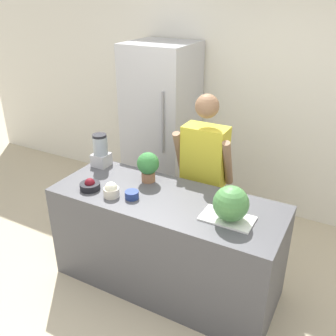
{
  "coord_description": "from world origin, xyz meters",
  "views": [
    {
      "loc": [
        1.26,
        -1.92,
        2.41
      ],
      "look_at": [
        0.0,
        0.41,
        1.13
      ],
      "focal_mm": 40.0,
      "sensor_mm": 36.0,
      "label": 1
    }
  ],
  "objects_px": {
    "potted_plant": "(148,165)",
    "watermelon": "(231,204)",
    "person": "(204,177)",
    "blender": "(101,151)",
    "bowl_cream": "(111,190)",
    "refrigerator": "(162,127)",
    "bowl_cherries": "(90,185)",
    "bowl_small_blue": "(132,195)"
  },
  "relations": [
    {
      "from": "blender",
      "to": "refrigerator",
      "type": "bearing_deg",
      "value": 86.85
    },
    {
      "from": "watermelon",
      "to": "bowl_cream",
      "type": "height_order",
      "value": "watermelon"
    },
    {
      "from": "bowl_small_blue",
      "to": "refrigerator",
      "type": "bearing_deg",
      "value": 110.37
    },
    {
      "from": "refrigerator",
      "to": "bowl_cream",
      "type": "height_order",
      "value": "refrigerator"
    },
    {
      "from": "person",
      "to": "bowl_cream",
      "type": "xyz_separation_m",
      "value": [
        -0.48,
        -0.77,
        0.11
      ]
    },
    {
      "from": "refrigerator",
      "to": "bowl_cherries",
      "type": "xyz_separation_m",
      "value": [
        0.14,
        -1.48,
        -0.03
      ]
    },
    {
      "from": "potted_plant",
      "to": "watermelon",
      "type": "bearing_deg",
      "value": -16.72
    },
    {
      "from": "person",
      "to": "blender",
      "type": "distance_m",
      "value": 1.0
    },
    {
      "from": "bowl_cherries",
      "to": "potted_plant",
      "type": "distance_m",
      "value": 0.52
    },
    {
      "from": "bowl_cherries",
      "to": "blender",
      "type": "bearing_deg",
      "value": 115.58
    },
    {
      "from": "person",
      "to": "bowl_cherries",
      "type": "height_order",
      "value": "person"
    },
    {
      "from": "person",
      "to": "blender",
      "type": "height_order",
      "value": "person"
    },
    {
      "from": "person",
      "to": "watermelon",
      "type": "relative_size",
      "value": 6.15
    },
    {
      "from": "bowl_cherries",
      "to": "bowl_cream",
      "type": "relative_size",
      "value": 1.33
    },
    {
      "from": "watermelon",
      "to": "bowl_cherries",
      "type": "xyz_separation_m",
      "value": [
        -1.2,
        -0.11,
        -0.11
      ]
    },
    {
      "from": "person",
      "to": "bowl_small_blue",
      "type": "xyz_separation_m",
      "value": [
        -0.32,
        -0.72,
        0.09
      ]
    },
    {
      "from": "refrigerator",
      "to": "bowl_cherries",
      "type": "bearing_deg",
      "value": -84.52
    },
    {
      "from": "blender",
      "to": "bowl_cream",
      "type": "bearing_deg",
      "value": -45.08
    },
    {
      "from": "refrigerator",
      "to": "watermelon",
      "type": "bearing_deg",
      "value": -45.75
    },
    {
      "from": "refrigerator",
      "to": "person",
      "type": "distance_m",
      "value": 1.12
    },
    {
      "from": "blender",
      "to": "potted_plant",
      "type": "relative_size",
      "value": 1.18
    },
    {
      "from": "person",
      "to": "blender",
      "type": "relative_size",
      "value": 5.12
    },
    {
      "from": "refrigerator",
      "to": "blender",
      "type": "distance_m",
      "value": 1.07
    },
    {
      "from": "person",
      "to": "blender",
      "type": "xyz_separation_m",
      "value": [
        -0.91,
        -0.34,
        0.21
      ]
    },
    {
      "from": "bowl_cream",
      "to": "blender",
      "type": "height_order",
      "value": "blender"
    },
    {
      "from": "refrigerator",
      "to": "watermelon",
      "type": "xyz_separation_m",
      "value": [
        1.34,
        -1.37,
        0.08
      ]
    },
    {
      "from": "watermelon",
      "to": "potted_plant",
      "type": "bearing_deg",
      "value": 163.28
    },
    {
      "from": "blender",
      "to": "bowl_small_blue",
      "type": "bearing_deg",
      "value": -32.58
    },
    {
      "from": "bowl_cherries",
      "to": "bowl_cream",
      "type": "distance_m",
      "value": 0.23
    },
    {
      "from": "watermelon",
      "to": "bowl_small_blue",
      "type": "distance_m",
      "value": 0.81
    },
    {
      "from": "bowl_cream",
      "to": "bowl_small_blue",
      "type": "relative_size",
      "value": 1.14
    },
    {
      "from": "watermelon",
      "to": "blender",
      "type": "relative_size",
      "value": 0.83
    },
    {
      "from": "bowl_small_blue",
      "to": "watermelon",
      "type": "bearing_deg",
      "value": 4.82
    },
    {
      "from": "person",
      "to": "bowl_cherries",
      "type": "distance_m",
      "value": 1.05
    },
    {
      "from": "bowl_cherries",
      "to": "watermelon",
      "type": "bearing_deg",
      "value": 5.14
    },
    {
      "from": "watermelon",
      "to": "potted_plant",
      "type": "xyz_separation_m",
      "value": [
        -0.84,
        0.25,
        0.01
      ]
    },
    {
      "from": "refrigerator",
      "to": "watermelon",
      "type": "relative_size",
      "value": 7.25
    },
    {
      "from": "person",
      "to": "potted_plant",
      "type": "xyz_separation_m",
      "value": [
        -0.36,
        -0.4,
        0.21
      ]
    },
    {
      "from": "blender",
      "to": "potted_plant",
      "type": "height_order",
      "value": "blender"
    },
    {
      "from": "bowl_cream",
      "to": "blender",
      "type": "xyz_separation_m",
      "value": [
        -0.43,
        0.43,
        0.09
      ]
    },
    {
      "from": "person",
      "to": "potted_plant",
      "type": "relative_size",
      "value": 6.03
    },
    {
      "from": "refrigerator",
      "to": "potted_plant",
      "type": "distance_m",
      "value": 1.23
    }
  ]
}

